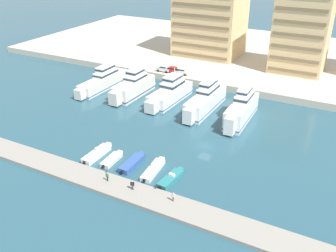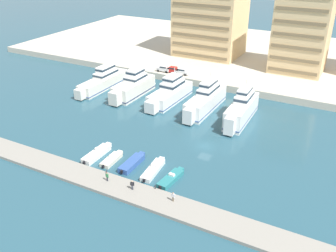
% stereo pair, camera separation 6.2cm
% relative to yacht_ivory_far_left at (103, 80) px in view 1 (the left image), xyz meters
% --- Properties ---
extents(ground_plane, '(400.00, 400.00, 0.00)m').
position_rel_yacht_ivory_far_left_xyz_m(ground_plane, '(37.44, -16.64, -2.12)').
color(ground_plane, '#285160').
extents(quay_promenade, '(180.00, 70.00, 1.87)m').
position_rel_yacht_ivory_far_left_xyz_m(quay_promenade, '(37.44, 47.86, -1.18)').
color(quay_promenade, beige).
rests_on(quay_promenade, ground).
extents(pier_dock, '(120.00, 5.14, 0.54)m').
position_rel_yacht_ivory_far_left_xyz_m(pier_dock, '(37.44, -36.63, -1.84)').
color(pier_dock, gray).
rests_on(pier_dock, ground).
extents(yacht_ivory_far_left, '(4.20, 20.58, 7.73)m').
position_rel_yacht_ivory_far_left_xyz_m(yacht_ivory_far_left, '(0.00, 0.00, 0.00)').
color(yacht_ivory_far_left, silver).
rests_on(yacht_ivory_far_left, ground).
extents(yacht_ivory_left, '(4.97, 17.28, 8.56)m').
position_rel_yacht_ivory_far_left_xyz_m(yacht_ivory_left, '(10.21, -0.73, 0.37)').
color(yacht_ivory_left, silver).
rests_on(yacht_ivory_left, ground).
extents(yacht_white_mid_left, '(5.46, 18.58, 8.17)m').
position_rel_yacht_ivory_far_left_xyz_m(yacht_white_mid_left, '(20.53, 0.31, 0.17)').
color(yacht_white_mid_left, white).
rests_on(yacht_white_mid_left, ground).
extents(yacht_white_center_left, '(4.25, 19.56, 8.72)m').
position_rel_yacht_ivory_far_left_xyz_m(yacht_white_center_left, '(30.52, -0.45, 0.46)').
color(yacht_white_center_left, white).
rests_on(yacht_white_center_left, ground).
extents(yacht_white_center, '(4.24, 17.88, 9.10)m').
position_rel_yacht_ivory_far_left_xyz_m(yacht_white_center, '(39.90, -1.98, 0.65)').
color(yacht_white_center, white).
rests_on(yacht_white_center, ground).
extents(motorboat_white_far_left, '(1.94, 7.98, 1.61)m').
position_rel_yacht_ivory_far_left_xyz_m(motorboat_white_far_left, '(20.86, -29.93, -1.55)').
color(motorboat_white_far_left, white).
rests_on(motorboat_white_far_left, ground).
extents(motorboat_cream_left, '(2.09, 6.16, 1.24)m').
position_rel_yacht_ivory_far_left_xyz_m(motorboat_cream_left, '(24.39, -30.07, -1.71)').
color(motorboat_cream_left, beige).
rests_on(motorboat_cream_left, ground).
extents(motorboat_blue_mid_left, '(2.06, 7.36, 1.03)m').
position_rel_yacht_ivory_far_left_xyz_m(motorboat_blue_mid_left, '(28.51, -29.51, -1.60)').
color(motorboat_blue_mid_left, '#33569E').
rests_on(motorboat_blue_mid_left, ground).
extents(motorboat_white_center_left, '(2.53, 8.08, 1.44)m').
position_rel_yacht_ivory_far_left_xyz_m(motorboat_white_center_left, '(32.91, -29.44, -1.67)').
color(motorboat_white_center_left, white).
rests_on(motorboat_white_center_left, ground).
extents(motorboat_teal_center, '(2.33, 7.03, 1.24)m').
position_rel_yacht_ivory_far_left_xyz_m(motorboat_teal_center, '(36.93, -30.38, -1.68)').
color(motorboat_teal_center, teal).
rests_on(motorboat_teal_center, ground).
extents(car_white_far_left, '(4.12, 1.96, 1.80)m').
position_rel_yacht_ivory_far_left_xyz_m(car_white_far_left, '(10.65, 15.06, 0.73)').
color(car_white_far_left, white).
rests_on(car_white_far_left, quay_promenade).
extents(car_red_left, '(4.14, 2.00, 1.80)m').
position_rel_yacht_ivory_far_left_xyz_m(car_red_left, '(13.50, 15.38, 0.73)').
color(car_red_left, red).
rests_on(car_red_left, quay_promenade).
extents(car_white_mid_left, '(4.19, 2.10, 1.80)m').
position_rel_yacht_ivory_far_left_xyz_m(car_white_mid_left, '(16.50, 15.38, 0.73)').
color(car_white_mid_left, white).
rests_on(car_white_mid_left, quay_promenade).
extents(apartment_block_far_left, '(20.98, 16.82, 27.15)m').
position_rel_yacht_ivory_far_left_xyz_m(apartment_block_far_left, '(15.14, 38.65, 12.37)').
color(apartment_block_far_left, '#E0BC84').
rests_on(apartment_block_far_left, quay_promenade).
extents(apartment_block_left, '(14.87, 13.53, 25.95)m').
position_rel_yacht_ivory_far_left_xyz_m(apartment_block_left, '(44.79, 34.53, 11.80)').
color(apartment_block_left, '#E0BC84').
rests_on(apartment_block_left, quay_promenade).
extents(pedestrian_near_edge, '(0.63, 0.39, 1.73)m').
position_rel_yacht_ivory_far_left_xyz_m(pedestrian_near_edge, '(32.95, -36.25, -0.55)').
color(pedestrian_near_edge, '#282D3D').
rests_on(pedestrian_near_edge, pier_dock).
extents(pedestrian_mid_deck, '(0.64, 0.30, 1.67)m').
position_rel_yacht_ivory_far_left_xyz_m(pedestrian_mid_deck, '(27.92, -36.22, -0.58)').
color(pedestrian_mid_deck, '#282D3D').
rests_on(pedestrian_mid_deck, pier_dock).
extents(pedestrian_far_side, '(0.65, 0.25, 1.68)m').
position_rel_yacht_ivory_far_left_xyz_m(pedestrian_far_side, '(40.16, -35.82, -0.58)').
color(pedestrian_far_side, '#7A6B56').
rests_on(pedestrian_far_side, pier_dock).
extents(bollard_west, '(0.20, 0.20, 0.61)m').
position_rel_yacht_ivory_far_left_xyz_m(bollard_west, '(26.34, -34.31, -1.25)').
color(bollard_west, '#2D2D33').
rests_on(bollard_west, pier_dock).
extents(bollard_west_mid, '(0.20, 0.20, 0.61)m').
position_rel_yacht_ivory_far_left_xyz_m(bollard_west_mid, '(36.12, -34.31, -1.25)').
color(bollard_west_mid, '#2D2D33').
rests_on(bollard_west_mid, pier_dock).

